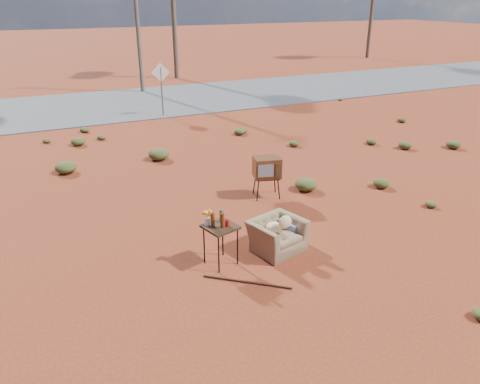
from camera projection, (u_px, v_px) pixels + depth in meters
name	position (u px, v px, depth m)	size (l,w,h in m)	color
ground	(263.00, 255.00, 9.24)	(140.00, 140.00, 0.00)	maroon
highway	(114.00, 104.00, 21.75)	(140.00, 7.00, 0.04)	#565659
armchair	(279.00, 230.00, 9.34)	(1.28, 1.02, 0.87)	#7C6244
tv_unit	(267.00, 168.00, 11.61)	(0.76, 0.67, 1.05)	black
side_table	(218.00, 225.00, 8.64)	(0.69, 0.69, 1.12)	#322212
rusty_bar	(247.00, 282.00, 8.35)	(0.04, 0.04, 1.62)	#481C13
road_sign	(161.00, 80.00, 19.25)	(0.78, 0.06, 2.19)	brown
utility_pole_center	(136.00, 7.00, 23.00)	(1.40, 0.20, 8.00)	brown
scrub_patch	(160.00, 181.00, 12.54)	(17.49, 8.07, 0.33)	#494D22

